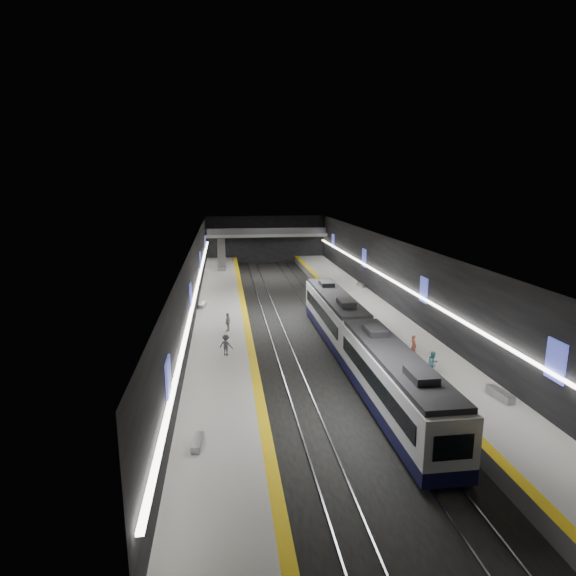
{
  "coord_description": "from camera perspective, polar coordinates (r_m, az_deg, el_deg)",
  "views": [
    {
      "loc": [
        -7.18,
        -46.64,
        13.68
      ],
      "look_at": [
        -0.25,
        4.58,
        2.2
      ],
      "focal_mm": 30.0,
      "sensor_mm": 36.0,
      "label": 1
    }
  ],
  "objects": [
    {
      "name": "wall_right",
      "position": [
        50.64,
        12.28,
        1.21
      ],
      "size": [
        0.04,
        70.0,
        8.0
      ],
      "primitive_type": "cube",
      "color": "black",
      "rests_on": "ground"
    },
    {
      "name": "ad_posters",
      "position": [
        49.05,
        0.85,
        1.73
      ],
      "size": [
        19.94,
        53.5,
        2.2
      ],
      "color": "#444FCE",
      "rests_on": "wall_left"
    },
    {
      "name": "ceiling",
      "position": [
        47.53,
        1.04,
        5.66
      ],
      "size": [
        20.0,
        70.0,
        0.04
      ],
      "primitive_type": "cube",
      "rotation": [
        3.14,
        0.0,
        0.0
      ],
      "color": "beige",
      "rests_on": "wall_left"
    },
    {
      "name": "tile_surface_left",
      "position": [
        48.33,
        -7.82,
        -2.8
      ],
      "size": [
        5.0,
        70.0,
        0.02
      ],
      "primitive_type": "cube",
      "color": "#B4B4AE",
      "rests_on": "platform_left"
    },
    {
      "name": "wall_front",
      "position": [
        16.76,
        21.22,
        -23.72
      ],
      "size": [
        20.0,
        0.04,
        8.0
      ],
      "primitive_type": "cube",
      "color": "black",
      "rests_on": "ground"
    },
    {
      "name": "cove_light_left",
      "position": [
        47.75,
        -10.68,
        0.36
      ],
      "size": [
        0.25,
        68.6,
        0.12
      ],
      "primitive_type": "cube",
      "color": "white",
      "rests_on": "wall_left"
    },
    {
      "name": "escalator",
      "position": [
        73.44,
        -7.89,
        3.96
      ],
      "size": [
        1.2,
        7.5,
        3.92
      ],
      "primitive_type": "cube",
      "rotation": [
        0.44,
        0.0,
        0.0
      ],
      "color": "#99999E",
      "rests_on": "platform_left"
    },
    {
      "name": "passenger_right_b",
      "position": [
        33.72,
        16.8,
        -8.59
      ],
      "size": [
        1.01,
        0.91,
        1.69
      ],
      "primitive_type": "imported",
      "rotation": [
        0.0,
        0.0,
        0.41
      ],
      "color": "teal",
      "rests_on": "platform_right"
    },
    {
      "name": "rails",
      "position": [
        49.12,
        1.01,
        -3.58
      ],
      "size": [
        6.52,
        70.0,
        0.12
      ],
      "color": "gray",
      "rests_on": "ground"
    },
    {
      "name": "bench_left_far",
      "position": [
        50.19,
        -10.12,
        -2.04
      ],
      "size": [
        0.83,
        1.96,
        0.46
      ],
      "primitive_type": "cube",
      "rotation": [
        0.0,
        0.0,
        -0.17
      ],
      "color": "#99999E",
      "rests_on": "platform_left"
    },
    {
      "name": "bench_right_near",
      "position": [
        32.01,
        23.85,
        -11.47
      ],
      "size": [
        0.78,
        2.06,
        0.49
      ],
      "primitive_type": "cube",
      "rotation": [
        0.0,
        0.0,
        0.11
      ],
      "color": "#99999E",
      "rests_on": "platform_right"
    },
    {
      "name": "tactile_strip_right",
      "position": [
        49.92,
        7.04,
        -2.27
      ],
      "size": [
        0.6,
        70.0,
        0.02
      ],
      "primitive_type": "cube",
      "color": "yellow",
      "rests_on": "platform_right"
    },
    {
      "name": "tactile_strip_left",
      "position": [
        48.37,
        -5.21,
        -2.71
      ],
      "size": [
        0.6,
        70.0,
        0.02
      ],
      "primitive_type": "cube",
      "color": "yellow",
      "rests_on": "platform_left"
    },
    {
      "name": "passenger_left_b",
      "position": [
        36.21,
        -7.36,
        -6.74
      ],
      "size": [
        1.18,
        0.96,
        1.6
      ],
      "primitive_type": "imported",
      "rotation": [
        0.0,
        0.0,
        2.72
      ],
      "color": "#3C3D43",
      "rests_on": "platform_left"
    },
    {
      "name": "wall_left",
      "position": [
        47.72,
        -10.93,
        0.59
      ],
      "size": [
        0.04,
        70.0,
        8.0
      ],
      "primitive_type": "cube",
      "color": "black",
      "rests_on": "ground"
    },
    {
      "name": "passenger_right_a",
      "position": [
        36.85,
        14.65,
        -6.68
      ],
      "size": [
        0.48,
        0.65,
        1.64
      ],
      "primitive_type": "imported",
      "rotation": [
        0.0,
        0.0,
        1.73
      ],
      "color": "#C55C49",
      "rests_on": "platform_right"
    },
    {
      "name": "platform_left",
      "position": [
        48.47,
        -7.8,
        -3.38
      ],
      "size": [
        5.0,
        70.0,
        1.0
      ],
      "primitive_type": "cube",
      "color": "slate",
      "rests_on": "ground"
    },
    {
      "name": "ground",
      "position": [
        49.14,
        1.01,
        -3.65
      ],
      "size": [
        70.0,
        70.0,
        0.0
      ],
      "primitive_type": "plane",
      "color": "black",
      "rests_on": "ground"
    },
    {
      "name": "passenger_left_a",
      "position": [
        41.86,
        -7.14,
        -4.04
      ],
      "size": [
        0.74,
        1.04,
        1.64
      ],
      "primitive_type": "imported",
      "rotation": [
        0.0,
        0.0,
        -1.96
      ],
      "color": "beige",
      "rests_on": "platform_left"
    },
    {
      "name": "bench_right_far",
      "position": [
        59.79,
        8.67,
        0.33
      ],
      "size": [
        0.72,
        1.69,
        0.4
      ],
      "primitive_type": "cube",
      "rotation": [
        0.0,
        0.0,
        0.17
      ],
      "color": "#99999E",
      "rests_on": "platform_right"
    },
    {
      "name": "train",
      "position": [
        36.07,
        8.33,
        -6.18
      ],
      "size": [
        2.69,
        30.04,
        3.6
      ],
      "color": "#0F0F37",
      "rests_on": "ground"
    },
    {
      "name": "bench_left_near",
      "position": [
        25.08,
        -10.68,
        -17.57
      ],
      "size": [
        0.58,
        1.62,
        0.39
      ],
      "primitive_type": "cube",
      "rotation": [
        0.0,
        0.0,
        -0.09
      ],
      "color": "#99999E",
      "rests_on": "platform_left"
    },
    {
      "name": "cove_light_right",
      "position": [
        50.61,
        12.06,
        0.98
      ],
      "size": [
        0.25,
        68.6,
        0.12
      ],
      "primitive_type": "cube",
      "color": "white",
      "rests_on": "wall_right"
    },
    {
      "name": "tile_surface_right",
      "position": [
        50.51,
        9.46,
        -2.18
      ],
      "size": [
        5.0,
        70.0,
        0.02
      ],
      "primitive_type": "cube",
      "color": "#B4B4AE",
      "rests_on": "platform_right"
    },
    {
      "name": "mezzanine_bridge",
      "position": [
        80.36,
        -2.55,
        6.34
      ],
      "size": [
        20.0,
        3.0,
        1.5
      ],
      "color": "gray",
      "rests_on": "wall_left"
    },
    {
      "name": "wall_back",
      "position": [
        82.53,
        -2.67,
        5.77
      ],
      "size": [
        20.0,
        0.04,
        8.0
      ],
      "primitive_type": "cube",
      "color": "black",
      "rests_on": "ground"
    },
    {
      "name": "platform_right",
      "position": [
        50.64,
        9.44,
        -2.74
      ],
      "size": [
        5.0,
        70.0,
        1.0
      ],
      "primitive_type": "cube",
      "color": "slate",
      "rests_on": "ground"
    }
  ]
}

